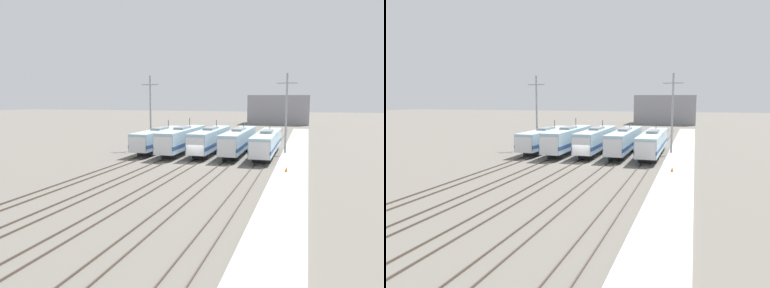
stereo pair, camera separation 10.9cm
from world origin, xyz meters
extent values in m
plane|color=#666059|center=(0.00, 0.00, 0.00)|extent=(400.00, 400.00, 0.00)
cube|color=#4C4238|center=(-9.77, 0.00, 0.07)|extent=(0.07, 120.00, 0.15)
cube|color=#4C4238|center=(-8.33, 0.00, 0.07)|extent=(0.07, 120.00, 0.15)
cube|color=#4C4238|center=(-5.24, 0.00, 0.07)|extent=(0.07, 120.00, 0.15)
cube|color=#4C4238|center=(-3.81, 0.00, 0.07)|extent=(0.07, 120.00, 0.15)
cube|color=#4C4238|center=(-0.72, 0.00, 0.07)|extent=(0.07, 120.00, 0.15)
cube|color=#4C4238|center=(0.72, 0.00, 0.07)|extent=(0.07, 120.00, 0.15)
cube|color=#4C4238|center=(3.81, 0.00, 0.07)|extent=(0.07, 120.00, 0.15)
cube|color=#4C4238|center=(5.24, 0.00, 0.07)|extent=(0.07, 120.00, 0.15)
cube|color=#4C4238|center=(8.33, 0.00, 0.07)|extent=(0.07, 120.00, 0.15)
cube|color=#4C4238|center=(9.77, 0.00, 0.07)|extent=(0.07, 120.00, 0.15)
cube|color=#232326|center=(-9.05, 5.34, 0.47)|extent=(2.58, 4.00, 0.95)
cube|color=#232326|center=(-9.05, 14.44, 0.47)|extent=(2.58, 4.00, 0.95)
cube|color=#9EBCCC|center=(-9.05, 9.89, 2.33)|extent=(3.03, 18.18, 2.75)
cube|color=navy|center=(-9.05, 9.89, 1.78)|extent=(3.07, 18.22, 0.50)
cube|color=silver|center=(-9.05, 1.93, 2.12)|extent=(2.79, 2.47, 2.34)
cube|color=black|center=(-9.05, 0.78, 2.63)|extent=(2.37, 0.08, 0.65)
cube|color=gray|center=(-9.05, 9.89, 3.88)|extent=(1.67, 4.55, 0.35)
cylinder|color=#38383D|center=(-9.05, 13.89, 4.39)|extent=(0.12, 0.12, 1.38)
cube|color=#232326|center=(-4.52, 4.07, 0.47)|extent=(2.56, 3.89, 0.95)
cube|color=#232326|center=(-4.52, 12.90, 0.47)|extent=(2.56, 3.89, 0.95)
cube|color=#9EBCCC|center=(-4.52, 8.49, 2.50)|extent=(3.01, 17.66, 3.10)
cube|color=navy|center=(-4.52, 8.49, 1.88)|extent=(3.05, 17.70, 0.56)
cube|color=silver|center=(-4.52, 0.49, 2.27)|extent=(2.77, 1.86, 2.63)
cube|color=black|center=(-4.52, -0.36, 2.85)|extent=(2.36, 0.08, 0.74)
cube|color=gray|center=(-4.52, 8.49, 4.22)|extent=(1.66, 4.42, 0.35)
cylinder|color=#38383D|center=(-4.52, 12.37, 4.83)|extent=(0.12, 0.12, 1.57)
cube|color=#232326|center=(0.00, 5.04, 0.47)|extent=(2.47, 3.90, 0.95)
cube|color=#232326|center=(0.00, 13.90, 0.47)|extent=(2.47, 3.90, 0.95)
cube|color=#9EBCCC|center=(0.00, 9.47, 2.47)|extent=(2.91, 17.71, 3.04)
cube|color=navy|center=(0.00, 9.47, 1.86)|extent=(2.95, 17.75, 0.55)
cube|color=silver|center=(0.00, 1.50, 2.24)|extent=(2.68, 1.96, 2.58)
cube|color=black|center=(0.00, 0.60, 2.81)|extent=(2.28, 0.08, 0.72)
cube|color=gray|center=(0.00, 9.47, 4.16)|extent=(1.60, 4.43, 0.35)
cylinder|color=#38383D|center=(0.00, 13.37, 4.62)|extent=(0.12, 0.12, 1.27)
cube|color=#232326|center=(4.52, 5.39, 0.47)|extent=(2.39, 4.26, 0.95)
cube|color=#232326|center=(4.52, 15.08, 0.47)|extent=(2.39, 4.26, 0.95)
cube|color=#9EBCCC|center=(4.52, 10.24, 2.42)|extent=(2.81, 19.38, 2.95)
cube|color=navy|center=(4.52, 10.24, 1.83)|extent=(2.85, 19.42, 0.53)
cube|color=silver|center=(4.52, 1.45, 2.20)|extent=(2.58, 2.01, 2.50)
cube|color=black|center=(4.52, 0.53, 2.75)|extent=(2.20, 0.08, 0.70)
cube|color=gray|center=(4.52, 10.24, 4.07)|extent=(1.55, 4.84, 0.35)
cylinder|color=#38383D|center=(4.52, 14.50, 4.38)|extent=(0.12, 0.12, 0.97)
cube|color=#232326|center=(9.05, 4.71, 0.47)|extent=(2.56, 4.31, 0.95)
cube|color=#232326|center=(9.05, 14.52, 0.47)|extent=(2.56, 4.31, 0.95)
cube|color=#9EBCCC|center=(9.05, 9.61, 2.34)|extent=(3.01, 19.61, 2.77)
cube|color=navy|center=(9.05, 9.61, 1.78)|extent=(3.05, 19.65, 0.50)
cube|color=silver|center=(9.05, 0.86, 2.13)|extent=(2.77, 2.30, 2.36)
cube|color=black|center=(9.05, -0.21, 2.65)|extent=(2.36, 0.08, 0.66)
cube|color=gray|center=(9.05, 9.61, 3.90)|extent=(1.66, 4.90, 0.35)
cylinder|color=#38383D|center=(9.05, 13.93, 4.18)|extent=(0.12, 0.12, 0.91)
cylinder|color=gray|center=(-11.47, 11.43, 6.47)|extent=(0.31, 0.31, 12.94)
cube|color=gray|center=(-11.47, 11.43, 11.38)|extent=(3.16, 0.16, 0.16)
cylinder|color=gray|center=(11.77, 11.43, 6.47)|extent=(0.31, 0.31, 12.94)
cube|color=gray|center=(11.77, 11.43, 11.38)|extent=(3.16, 0.16, 0.16)
cube|color=#B7B5AD|center=(13.32, 0.00, 0.19)|extent=(4.00, 120.00, 0.37)
cone|color=orange|center=(12.82, -4.47, 0.70)|extent=(0.33, 0.33, 0.65)
cube|color=gray|center=(5.39, 85.82, 5.00)|extent=(20.26, 15.50, 9.99)
camera|label=1|loc=(15.03, -49.44, 9.10)|focal=35.00mm
camera|label=2|loc=(15.14, -49.41, 9.10)|focal=35.00mm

